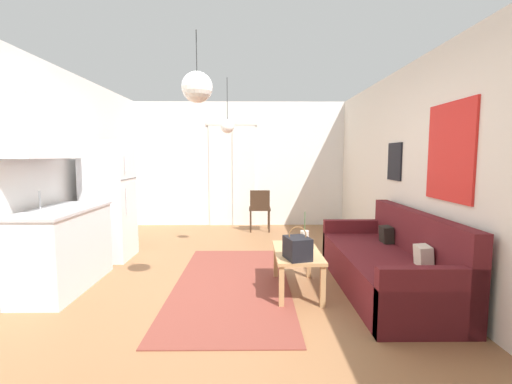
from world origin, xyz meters
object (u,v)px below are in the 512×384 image
object	(u,v)px
coffee_table	(297,256)
couch	(390,266)
refrigerator	(109,201)
bamboo_vase	(305,238)
accent_chair	(260,207)
handbag	(297,248)
pendant_lamp_far	(227,126)
pendant_lamp_near	(197,87)

from	to	relation	value
coffee_table	couch	bearing A→B (deg)	-0.23
coffee_table	refrigerator	world-z (taller)	refrigerator
bamboo_vase	refrigerator	xyz separation A→B (m)	(-2.65, 1.06, 0.30)
bamboo_vase	accent_chair	distance (m)	2.90
handbag	pendant_lamp_far	bearing A→B (deg)	114.67
coffee_table	refrigerator	bearing A→B (deg)	153.67
pendant_lamp_far	handbag	bearing A→B (deg)	-65.33
refrigerator	accent_chair	size ratio (longest dim) A/B	2.05
coffee_table	bamboo_vase	xyz separation A→B (m)	(0.11, 0.19, 0.16)
bamboo_vase	accent_chair	world-z (taller)	bamboo_vase
bamboo_vase	pendant_lamp_near	xyz separation A→B (m)	(-1.10, -0.64, 1.56)
couch	pendant_lamp_near	size ratio (longest dim) A/B	3.37
refrigerator	accent_chair	distance (m)	2.86
bamboo_vase	handbag	xyz separation A→B (m)	(-0.15, -0.50, 0.02)
pendant_lamp_near	refrigerator	bearing A→B (deg)	132.26
couch	refrigerator	world-z (taller)	refrigerator
couch	bamboo_vase	xyz separation A→B (m)	(-0.92, 0.20, 0.27)
pendant_lamp_far	coffee_table	bearing A→B (deg)	-59.86
bamboo_vase	pendant_lamp_far	bearing A→B (deg)	127.05
couch	pendant_lamp_near	bearing A→B (deg)	-167.68
bamboo_vase	accent_chair	xyz separation A→B (m)	(-0.45, 2.87, -0.06)
handbag	refrigerator	bearing A→B (deg)	147.98
accent_chair	pendant_lamp_far	size ratio (longest dim) A/B	1.03
bamboo_vase	accent_chair	size ratio (longest dim) A/B	0.49
handbag	pendant_lamp_far	xyz separation A→B (m)	(-0.82, 1.78, 1.35)
pendant_lamp_near	handbag	bearing A→B (deg)	8.14
refrigerator	pendant_lamp_near	world-z (taller)	pendant_lamp_near
couch	accent_chair	world-z (taller)	couch
couch	bamboo_vase	size ratio (longest dim) A/B	5.46
coffee_table	accent_chair	world-z (taller)	accent_chair
handbag	pendant_lamp_far	distance (m)	2.38
couch	refrigerator	bearing A→B (deg)	160.55
pendant_lamp_near	coffee_table	bearing A→B (deg)	24.21
handbag	bamboo_vase	bearing A→B (deg)	73.75
refrigerator	pendant_lamp_far	bearing A→B (deg)	7.16
couch	pendant_lamp_near	xyz separation A→B (m)	(-2.02, -0.44, 1.83)
refrigerator	pendant_lamp_near	xyz separation A→B (m)	(1.55, -1.70, 1.26)
pendant_lamp_near	pendant_lamp_far	size ratio (longest dim) A/B	0.81
handbag	refrigerator	world-z (taller)	refrigerator
coffee_table	pendant_lamp_far	distance (m)	2.28
refrigerator	pendant_lamp_far	xyz separation A→B (m)	(1.69, 0.21, 1.07)
couch	accent_chair	distance (m)	3.36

